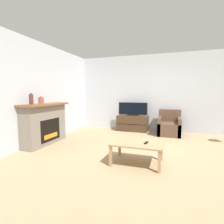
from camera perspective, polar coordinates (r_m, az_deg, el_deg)
ground_plane at (r=4.14m, az=13.45°, el=-12.96°), size 24.00×24.00×0.00m
wall_back at (r=6.38m, az=15.97°, el=5.96°), size 12.00×0.06×2.70m
wall_left at (r=5.17m, az=-22.05°, el=5.77°), size 0.06×12.00×2.70m
fireplace at (r=4.94m, az=-21.20°, el=-3.54°), size 0.50×1.45×1.08m
mantel_vase_left at (r=4.54m, az=-24.90°, el=3.86°), size 0.10×0.10×0.27m
mantel_vase_centre_left at (r=4.78m, az=-22.17°, el=3.57°), size 0.13×0.13×0.20m
tv_stand at (r=6.30m, az=6.73°, el=-3.66°), size 1.08×0.47×0.55m
tv at (r=6.23m, az=6.78°, el=0.78°), size 1.03×0.18×0.47m
armchair at (r=5.96m, az=18.18°, el=-4.54°), size 0.70×0.76×0.80m
coffee_table at (r=3.42m, az=8.22°, el=-10.53°), size 0.95×0.67×0.41m
remote at (r=3.36m, az=11.10°, el=-9.83°), size 0.07×0.15×0.02m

